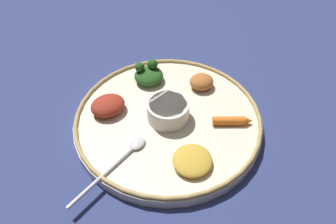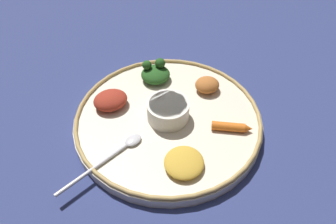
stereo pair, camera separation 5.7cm
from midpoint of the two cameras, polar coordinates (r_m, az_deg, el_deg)
The scene contains 10 objects.
ground_plane at distance 0.66m, azimuth -2.47°, elevation -2.30°, with size 2.40×2.40×0.00m, color navy.
platter at distance 0.65m, azimuth -2.50°, elevation -1.68°, with size 0.37×0.37×0.02m, color beige.
platter_rim at distance 0.64m, azimuth -2.54°, elevation -0.86°, with size 0.37×0.37×0.01m, color tan.
center_bowl at distance 0.63m, azimuth -2.59°, elevation 0.27°, with size 0.08×0.08×0.04m.
spoon at distance 0.59m, azimuth -11.21°, elevation -8.35°, with size 0.11×0.16×0.01m.
greens_pile at distance 0.72m, azimuth -5.84°, elevation 6.54°, with size 0.07×0.07×0.05m.
carrot_near_spoon at distance 0.63m, azimuth 8.73°, elevation -1.67°, with size 0.04×0.08×0.02m.
mound_lentil_yellow at distance 0.57m, azimuth 1.55°, elevation -8.62°, with size 0.07×0.07×0.02m, color gold.
mound_chickpea at distance 0.70m, azimuth 3.63°, elevation 5.25°, with size 0.05×0.05×0.03m, color #B2662D.
mound_beet at distance 0.66m, azimuth -13.00°, elevation 1.03°, with size 0.07×0.06×0.03m, color maroon.
Camera 1 is at (0.41, -0.16, 0.49)m, focal length 34.56 mm.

